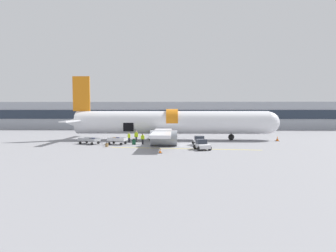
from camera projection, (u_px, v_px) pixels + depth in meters
ground_plane at (184, 144)px, 39.21m from camera, size 500.00×500.00×0.00m
apron_marking_line at (184, 149)px, 34.54m from camera, size 19.83×2.31×0.01m
terminal_strip at (180, 115)px, 74.52m from camera, size 103.41×12.12×7.30m
airplane at (169, 123)px, 44.73m from camera, size 36.65×28.73×10.87m
baggage_tug_lead at (199, 141)px, 38.00m from camera, size 2.12×2.54×1.30m
baggage_tug_mid at (202, 145)px, 33.68m from camera, size 2.31×2.68×1.31m
baggage_cart_loading at (118, 141)px, 38.76m from camera, size 3.71×2.28×1.09m
baggage_cart_queued at (90, 141)px, 39.23m from camera, size 4.11×2.66×1.01m
ground_crew_loader_a at (143, 139)px, 39.11m from camera, size 0.55×0.39×1.58m
ground_crew_loader_b at (136, 136)px, 41.59m from camera, size 0.62×0.44×1.78m
ground_crew_driver at (129, 137)px, 41.03m from camera, size 0.52×0.50×1.58m
suitcase_on_tarmac_upright at (107, 145)px, 36.34m from camera, size 0.40×0.35×0.60m
suitcase_on_tarmac_spare at (134, 142)px, 38.73m from camera, size 0.57×0.33×0.87m
safety_cone_nose at (277, 139)px, 43.24m from camera, size 0.65×0.65×0.80m
safety_cone_engine_left at (160, 151)px, 30.87m from camera, size 0.49×0.49×0.56m
safety_cone_wingtip at (174, 144)px, 37.29m from camera, size 0.60×0.60×0.60m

